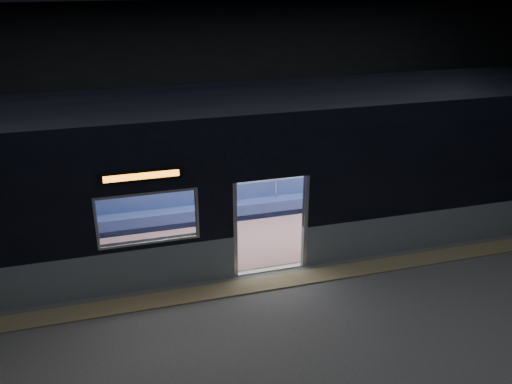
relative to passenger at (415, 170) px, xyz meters
name	(u,v)px	position (x,y,z in m)	size (l,w,h in m)	color
station_floor	(286,298)	(-4.80, -3.55, -0.83)	(24.00, 14.00, 0.01)	#47494C
station_envelope	(291,110)	(-4.80, -3.55, 2.84)	(24.00, 14.00, 5.00)	black
tactile_strip	(277,282)	(-4.80, -3.00, -0.81)	(22.80, 0.50, 0.03)	#8C7F59
metro_car	(251,163)	(-4.80, -1.00, 1.02)	(18.00, 3.04, 3.35)	gray
passenger	(415,170)	(0.00, 0.00, 0.00)	(0.44, 0.74, 1.43)	black
handbag	(418,178)	(-0.02, -0.24, -0.13)	(0.29, 0.25, 0.15)	black
transit_map	(418,141)	(0.20, 0.31, 0.69)	(1.11, 0.03, 0.72)	white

